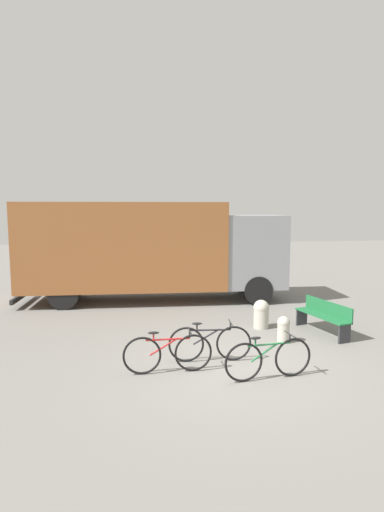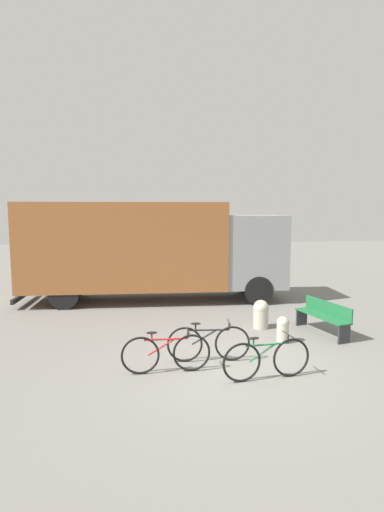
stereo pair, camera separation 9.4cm
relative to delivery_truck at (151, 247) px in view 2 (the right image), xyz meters
The scene contains 8 objects.
ground_plane 6.60m from the delivery_truck, 77.26° to the right, with size 60.00×60.00×0.00m, color slate.
delivery_truck is the anchor object (origin of this frame).
park_bench 6.28m from the delivery_truck, 45.49° to the right, with size 0.80×1.79×0.83m.
bicycle_near 6.49m from the delivery_truck, 89.30° to the right, with size 1.76×0.44×0.85m.
bicycle_middle 6.11m from the delivery_truck, 80.21° to the right, with size 1.76×0.44×0.85m.
bicycle_far 7.30m from the delivery_truck, 74.25° to the right, with size 1.76×0.44×0.85m.
bollard_near_bench 5.94m from the delivery_truck, 58.56° to the right, with size 0.30×0.30×0.64m.
bollard_far_bench 4.87m from the delivery_truck, 52.49° to the right, with size 0.42×0.42×0.77m.
Camera 2 is at (-1.82, -7.69, 3.21)m, focal length 28.00 mm.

